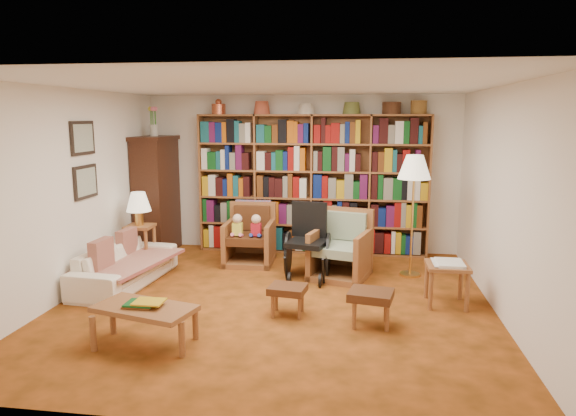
% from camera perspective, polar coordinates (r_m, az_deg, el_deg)
% --- Properties ---
extents(floor, '(5.00, 5.00, 0.00)m').
position_cam_1_polar(floor, '(6.18, -1.41, -10.37)').
color(floor, '#AD521A').
rests_on(floor, ground).
extents(ceiling, '(5.00, 5.00, 0.00)m').
position_cam_1_polar(ceiling, '(5.80, -1.52, 13.46)').
color(ceiling, white).
rests_on(ceiling, wall_back).
extents(wall_back, '(5.00, 0.00, 5.00)m').
position_cam_1_polar(wall_back, '(8.31, 1.43, 3.82)').
color(wall_back, white).
rests_on(wall_back, floor).
extents(wall_front, '(5.00, 0.00, 5.00)m').
position_cam_1_polar(wall_front, '(3.47, -8.42, -5.23)').
color(wall_front, white).
rests_on(wall_front, floor).
extents(wall_left, '(0.00, 5.00, 5.00)m').
position_cam_1_polar(wall_left, '(6.74, -22.92, 1.54)').
color(wall_left, white).
rests_on(wall_left, floor).
extents(wall_right, '(0.00, 5.00, 5.00)m').
position_cam_1_polar(wall_right, '(5.97, 22.90, 0.54)').
color(wall_right, white).
rests_on(wall_right, floor).
extents(bookshelf, '(3.60, 0.30, 2.42)m').
position_cam_1_polar(bookshelf, '(8.13, 2.68, 3.10)').
color(bookshelf, '#94562E').
rests_on(bookshelf, floor).
extents(curio_cabinet, '(0.50, 0.95, 2.40)m').
position_cam_1_polar(curio_cabinet, '(8.44, -14.39, 1.57)').
color(curio_cabinet, '#391C0F').
rests_on(curio_cabinet, floor).
extents(framed_pictures, '(0.03, 0.52, 0.97)m').
position_cam_1_polar(framed_pictures, '(6.95, -21.71, 4.97)').
color(framed_pictures, black).
rests_on(framed_pictures, wall_left).
extents(sofa, '(1.77, 0.80, 0.51)m').
position_cam_1_polar(sofa, '(7.05, -17.63, -6.08)').
color(sofa, white).
rests_on(sofa, floor).
extents(sofa_throw, '(1.05, 1.62, 0.04)m').
position_cam_1_polar(sofa_throw, '(7.02, -17.29, -5.73)').
color(sofa_throw, beige).
rests_on(sofa_throw, sofa).
extents(cushion_left, '(0.15, 0.38, 0.37)m').
position_cam_1_polar(cushion_left, '(7.36, -17.45, -3.80)').
color(cushion_left, maroon).
rests_on(cushion_left, sofa).
extents(cushion_right, '(0.14, 0.40, 0.40)m').
position_cam_1_polar(cushion_right, '(6.76, -20.00, -5.17)').
color(cushion_right, maroon).
rests_on(cushion_right, sofa).
extents(side_table_lamp, '(0.39, 0.39, 0.63)m').
position_cam_1_polar(side_table_lamp, '(7.67, -16.09, -3.19)').
color(side_table_lamp, '#94562E').
rests_on(side_table_lamp, floor).
extents(table_lamp, '(0.35, 0.35, 0.48)m').
position_cam_1_polar(table_lamp, '(7.57, -16.28, 0.55)').
color(table_lamp, gold).
rests_on(table_lamp, side_table_lamp).
extents(armchair_leather, '(0.72, 0.78, 0.90)m').
position_cam_1_polar(armchair_leather, '(7.73, -4.18, -3.33)').
color(armchair_leather, '#94562E').
rests_on(armchair_leather, floor).
extents(armchair_sage, '(0.93, 0.94, 0.91)m').
position_cam_1_polar(armchair_sage, '(7.09, 5.84, -4.76)').
color(armchair_sage, '#94562E').
rests_on(armchair_sage, floor).
extents(wheelchair, '(0.59, 0.82, 1.02)m').
position_cam_1_polar(wheelchair, '(6.97, 2.24, -4.00)').
color(wheelchair, black).
rests_on(wheelchair, floor).
extents(floor_lamp, '(0.44, 0.44, 1.66)m').
position_cam_1_polar(floor_lamp, '(7.05, 13.85, 3.90)').
color(floor_lamp, gold).
rests_on(floor_lamp, floor).
extents(side_table_papers, '(0.47, 0.47, 0.52)m').
position_cam_1_polar(side_table_papers, '(6.23, 17.25, -6.67)').
color(side_table_papers, '#94562E').
rests_on(side_table_papers, floor).
extents(footstool_a, '(0.43, 0.38, 0.33)m').
position_cam_1_polar(footstool_a, '(5.70, -0.04, -9.23)').
color(footstool_a, '#4D2E14').
rests_on(footstool_a, floor).
extents(footstool_b, '(0.50, 0.45, 0.38)m').
position_cam_1_polar(footstool_b, '(5.49, 9.19, -9.78)').
color(footstool_b, '#4D2E14').
rests_on(footstool_b, floor).
extents(coffee_table, '(1.04, 0.70, 0.44)m').
position_cam_1_polar(coffee_table, '(5.15, -15.64, -10.98)').
color(coffee_table, '#94562E').
rests_on(coffee_table, floor).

